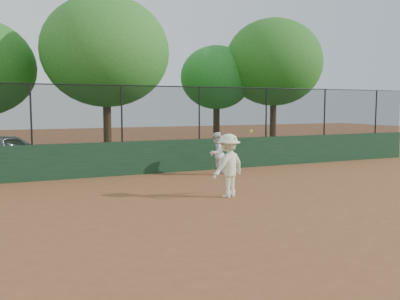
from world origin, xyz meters
name	(u,v)px	position (x,y,z in m)	size (l,w,h in m)	color
ground	(208,209)	(0.00, 0.00, 0.00)	(80.00, 80.00, 0.00)	brown
back_wall	(136,158)	(0.00, 6.00, 0.60)	(26.00, 0.20, 1.20)	#1C3E24
grass_strip	(101,157)	(0.00, 12.00, 0.00)	(36.00, 12.00, 0.01)	#2B5119
parked_car	(10,150)	(-4.07, 10.03, 0.68)	(1.60, 3.98, 1.36)	#9FA2A8
player_second	(216,154)	(2.61, 4.75, 0.76)	(0.74, 0.58, 1.53)	silver
player_main	(228,166)	(1.16, 1.13, 0.86)	(1.27, 1.02, 1.84)	white
fence_assembly	(135,112)	(-0.03, 6.00, 2.24)	(26.00, 0.06, 2.00)	black
tree_2	(106,52)	(0.03, 10.65, 4.87)	(5.72, 5.20, 7.35)	#4D331B
tree_3	(217,78)	(6.41, 12.35, 3.97)	(3.97, 3.61, 5.70)	#3D2614
tree_4	(274,62)	(9.30, 11.17, 4.80)	(5.44, 4.95, 7.16)	#492C1A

